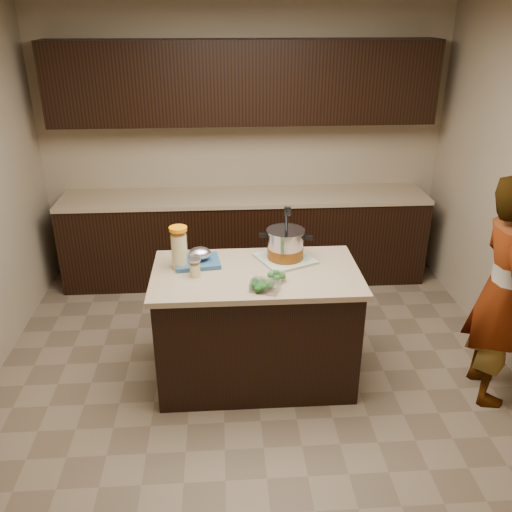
{
  "coord_description": "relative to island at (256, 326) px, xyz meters",
  "views": [
    {
      "loc": [
        -0.22,
        -3.39,
        2.59
      ],
      "look_at": [
        0.0,
        0.0,
        1.02
      ],
      "focal_mm": 38.0,
      "sensor_mm": 36.0,
      "label": 1
    }
  ],
  "objects": [
    {
      "name": "blue_tray",
      "position": [
        -0.41,
        0.15,
        0.49
      ],
      "size": [
        0.35,
        0.29,
        0.12
      ],
      "rotation": [
        0.0,
        0.0,
        0.13
      ],
      "color": "navy",
      "rests_on": "island"
    },
    {
      "name": "back_cabinets",
      "position": [
        0.0,
        1.74,
        0.49
      ],
      "size": [
        3.6,
        0.63,
        2.33
      ],
      "color": "black",
      "rests_on": "ground"
    },
    {
      "name": "room_shell",
      "position": [
        0.0,
        0.0,
        1.26
      ],
      "size": [
        4.04,
        4.04,
        2.72
      ],
      "color": "tan",
      "rests_on": "ground"
    },
    {
      "name": "person",
      "position": [
        1.66,
        -0.27,
        0.37
      ],
      "size": [
        0.47,
        0.65,
        1.65
      ],
      "primitive_type": "imported",
      "rotation": [
        0.0,
        0.0,
        1.44
      ],
      "color": "gray",
      "rests_on": "ground"
    },
    {
      "name": "broccoli_tub_rect",
      "position": [
        0.04,
        -0.28,
        0.48
      ],
      "size": [
        0.22,
        0.19,
        0.07
      ],
      "rotation": [
        0.0,
        0.0,
        -0.37
      ],
      "color": "silver",
      "rests_on": "island"
    },
    {
      "name": "ground_plane",
      "position": [
        0.0,
        0.0,
        -0.45
      ],
      "size": [
        4.0,
        4.0,
        0.0
      ],
      "primitive_type": "plane",
      "color": "brown",
      "rests_on": "ground"
    },
    {
      "name": "mason_jar",
      "position": [
        -0.42,
        -0.04,
        0.51
      ],
      "size": [
        0.09,
        0.09,
        0.14
      ],
      "rotation": [
        0.0,
        0.0,
        -0.08
      ],
      "color": "#D8C784",
      "rests_on": "island"
    },
    {
      "name": "island",
      "position": [
        0.0,
        0.0,
        0.0
      ],
      "size": [
        1.46,
        0.81,
        0.9
      ],
      "color": "black",
      "rests_on": "ground"
    },
    {
      "name": "dish_towel",
      "position": [
        0.23,
        0.18,
        0.46
      ],
      "size": [
        0.48,
        0.48,
        0.02
      ],
      "primitive_type": "cube",
      "rotation": [
        0.0,
        0.0,
        0.43
      ],
      "color": "#5A7C54",
      "rests_on": "island"
    },
    {
      "name": "lemonade_pitcher",
      "position": [
        -0.53,
        0.1,
        0.59
      ],
      "size": [
        0.13,
        0.13,
        0.3
      ],
      "rotation": [
        0.0,
        0.0,
        -0.07
      ],
      "color": "#D8C784",
      "rests_on": "island"
    },
    {
      "name": "broccoli_tub_left",
      "position": [
        0.13,
        -0.16,
        0.48
      ],
      "size": [
        0.16,
        0.16,
        0.06
      ],
      "rotation": [
        0.0,
        0.0,
        -0.33
      ],
      "color": "silver",
      "rests_on": "island"
    },
    {
      "name": "broccoli_tub_right",
      "position": [
        0.0,
        -0.25,
        0.47
      ],
      "size": [
        0.15,
        0.15,
        0.06
      ],
      "rotation": [
        0.0,
        0.0,
        0.28
      ],
      "color": "silver",
      "rests_on": "island"
    },
    {
      "name": "stock_pot",
      "position": [
        0.23,
        0.18,
        0.56
      ],
      "size": [
        0.39,
        0.33,
        0.39
      ],
      "rotation": [
        0.0,
        0.0,
        -0.2
      ],
      "color": "#B7B7BC",
      "rests_on": "dish_towel"
    }
  ]
}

